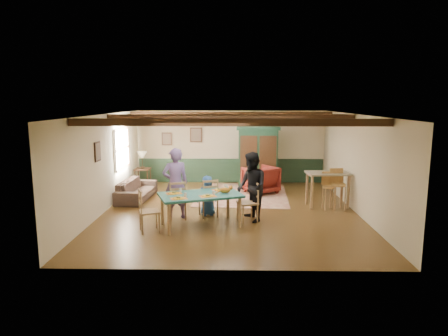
{
  "coord_description": "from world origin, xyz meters",
  "views": [
    {
      "loc": [
        0.07,
        -10.9,
        3.08
      ],
      "look_at": [
        -0.17,
        0.43,
        1.15
      ],
      "focal_mm": 32.0,
      "sensor_mm": 36.0,
      "label": 1
    }
  ],
  "objects_px": {
    "armchair": "(261,180)",
    "bar_stool_left": "(329,191)",
    "dining_table": "(201,210)",
    "dining_chair_far_right": "(208,197)",
    "table_lamp": "(142,160)",
    "bar_stool_right": "(338,190)",
    "person_child": "(207,196)",
    "dining_chair_end_right": "(248,202)",
    "cat": "(225,190)",
    "armoire": "(258,157)",
    "sofa": "(137,190)",
    "dining_chair_far_left": "(176,200)",
    "counter_table": "(327,189)",
    "dining_chair_end_left": "(149,211)",
    "person_man": "(175,184)",
    "end_table": "(143,177)",
    "person_woman": "(252,187)"
  },
  "relations": [
    {
      "from": "dining_chair_far_right",
      "to": "sofa",
      "type": "bearing_deg",
      "value": -57.91
    },
    {
      "from": "dining_table",
      "to": "sofa",
      "type": "xyz_separation_m",
      "value": [
        -2.24,
        2.74,
        -0.1
      ]
    },
    {
      "from": "cat",
      "to": "table_lamp",
      "type": "relative_size",
      "value": 0.65
    },
    {
      "from": "dining_chair_end_left",
      "to": "sofa",
      "type": "bearing_deg",
      "value": -1.34
    },
    {
      "from": "end_table",
      "to": "bar_stool_right",
      "type": "distance_m",
      "value": 6.9
    },
    {
      "from": "bar_stool_right",
      "to": "table_lamp",
      "type": "bearing_deg",
      "value": 147.66
    },
    {
      "from": "dining_chair_far_right",
      "to": "table_lamp",
      "type": "relative_size",
      "value": 1.7
    },
    {
      "from": "bar_stool_right",
      "to": "dining_chair_end_left",
      "type": "bearing_deg",
      "value": -164.47
    },
    {
      "from": "dining_table",
      "to": "dining_chair_far_right",
      "type": "xyz_separation_m",
      "value": [
        0.14,
        0.88,
        0.11
      ]
    },
    {
      "from": "end_table",
      "to": "person_woman",
      "type": "bearing_deg",
      "value": -47.84
    },
    {
      "from": "dining_chair_end_left",
      "to": "person_man",
      "type": "bearing_deg",
      "value": -43.15
    },
    {
      "from": "dining_chair_far_right",
      "to": "sofa",
      "type": "height_order",
      "value": "dining_chair_far_right"
    },
    {
      "from": "person_man",
      "to": "dining_chair_far_right",
      "type": "bearing_deg",
      "value": 174.29
    },
    {
      "from": "dining_chair_far_right",
      "to": "bar_stool_right",
      "type": "distance_m",
      "value": 3.71
    },
    {
      "from": "person_man",
      "to": "bar_stool_left",
      "type": "bearing_deg",
      "value": 172.68
    },
    {
      "from": "armchair",
      "to": "bar_stool_left",
      "type": "bearing_deg",
      "value": 95.97
    },
    {
      "from": "dining_chair_far_left",
      "to": "person_man",
      "type": "xyz_separation_m",
      "value": [
        -0.03,
        0.08,
        0.42
      ]
    },
    {
      "from": "dining_chair_far_left",
      "to": "person_woman",
      "type": "distance_m",
      "value": 1.99
    },
    {
      "from": "armoire",
      "to": "bar_stool_left",
      "type": "relative_size",
      "value": 2.01
    },
    {
      "from": "armchair",
      "to": "person_child",
      "type": "bearing_deg",
      "value": 23.31
    },
    {
      "from": "person_woman",
      "to": "bar_stool_left",
      "type": "height_order",
      "value": "person_woman"
    },
    {
      "from": "dining_table",
      "to": "counter_table",
      "type": "relative_size",
      "value": 1.6
    },
    {
      "from": "sofa",
      "to": "counter_table",
      "type": "xyz_separation_m",
      "value": [
        5.79,
        -0.79,
        0.21
      ]
    },
    {
      "from": "cat",
      "to": "end_table",
      "type": "xyz_separation_m",
      "value": [
        -3.05,
        4.48,
        -0.58
      ]
    },
    {
      "from": "dining_chair_far_left",
      "to": "counter_table",
      "type": "xyz_separation_m",
      "value": [
        4.23,
        1.37,
        -0.01
      ]
    },
    {
      "from": "dining_chair_end_right",
      "to": "armoire",
      "type": "bearing_deg",
      "value": 152.96
    },
    {
      "from": "cat",
      "to": "sofa",
      "type": "distance_m",
      "value": 3.92
    },
    {
      "from": "dining_table",
      "to": "bar_stool_right",
      "type": "bearing_deg",
      "value": 23.26
    },
    {
      "from": "dining_chair_far_right",
      "to": "armoire",
      "type": "relative_size",
      "value": 0.48
    },
    {
      "from": "sofa",
      "to": "counter_table",
      "type": "distance_m",
      "value": 5.85
    },
    {
      "from": "dining_chair_end_right",
      "to": "cat",
      "type": "distance_m",
      "value": 0.77
    },
    {
      "from": "dining_chair_end_left",
      "to": "cat",
      "type": "distance_m",
      "value": 1.89
    },
    {
      "from": "person_man",
      "to": "counter_table",
      "type": "xyz_separation_m",
      "value": [
        4.26,
        1.28,
        -0.43
      ]
    },
    {
      "from": "person_woman",
      "to": "dining_chair_end_left",
      "type": "bearing_deg",
      "value": -90.0
    },
    {
      "from": "dining_chair_far_right",
      "to": "dining_chair_end_left",
      "type": "xyz_separation_m",
      "value": [
        -1.31,
        -1.31,
        0.0
      ]
    },
    {
      "from": "dining_table",
      "to": "cat",
      "type": "height_order",
      "value": "cat"
    },
    {
      "from": "armchair",
      "to": "table_lamp",
      "type": "xyz_separation_m",
      "value": [
        -4.18,
        0.93,
        0.51
      ]
    },
    {
      "from": "dining_chair_end_left",
      "to": "end_table",
      "type": "height_order",
      "value": "dining_chair_end_left"
    },
    {
      "from": "person_man",
      "to": "cat",
      "type": "xyz_separation_m",
      "value": [
        1.3,
        -0.57,
        -0.02
      ]
    },
    {
      "from": "armoire",
      "to": "table_lamp",
      "type": "height_order",
      "value": "armoire"
    },
    {
      "from": "bar_stool_left",
      "to": "bar_stool_right",
      "type": "height_order",
      "value": "bar_stool_right"
    },
    {
      "from": "cat",
      "to": "counter_table",
      "type": "distance_m",
      "value": 3.51
    },
    {
      "from": "dining_chair_end_right",
      "to": "armchair",
      "type": "height_order",
      "value": "dining_chair_end_right"
    },
    {
      "from": "armoire",
      "to": "end_table",
      "type": "relative_size",
      "value": 3.25
    },
    {
      "from": "dining_chair_far_right",
      "to": "person_child",
      "type": "relative_size",
      "value": 0.95
    },
    {
      "from": "end_table",
      "to": "person_child",
      "type": "bearing_deg",
      "value": -54.67
    },
    {
      "from": "person_child",
      "to": "bar_stool_left",
      "type": "xyz_separation_m",
      "value": [
        3.42,
        0.66,
        -0.01
      ]
    },
    {
      "from": "person_woman",
      "to": "bar_stool_right",
      "type": "height_order",
      "value": "person_woman"
    },
    {
      "from": "sofa",
      "to": "table_lamp",
      "type": "bearing_deg",
      "value": 10.69
    },
    {
      "from": "table_lamp",
      "to": "bar_stool_right",
      "type": "bearing_deg",
      "value": -25.36
    }
  ]
}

